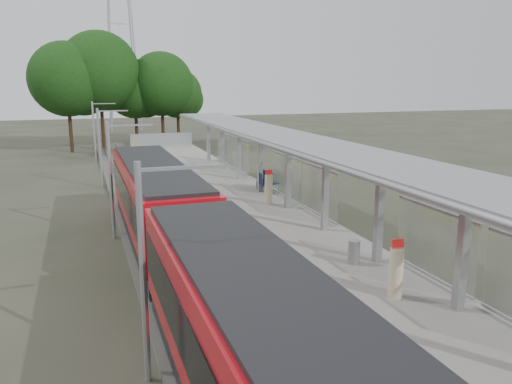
% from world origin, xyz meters
% --- Properties ---
extents(trackbed, '(3.00, 70.00, 0.24)m').
position_xyz_m(trackbed, '(-4.50, 20.00, 0.12)').
color(trackbed, '#59544C').
rests_on(trackbed, ground).
extents(platform, '(6.00, 50.00, 1.00)m').
position_xyz_m(platform, '(0.00, 20.00, 0.50)').
color(platform, gray).
rests_on(platform, ground).
extents(tactile_strip, '(0.60, 50.00, 0.02)m').
position_xyz_m(tactile_strip, '(-2.55, 20.00, 1.01)').
color(tactile_strip, yellow).
rests_on(tactile_strip, platform).
extents(end_fence, '(6.00, 0.10, 1.20)m').
position_xyz_m(end_fence, '(0.00, 44.95, 1.60)').
color(end_fence, '#9EA0A5').
rests_on(end_fence, platform).
extents(train, '(2.74, 27.60, 3.62)m').
position_xyz_m(train, '(-4.50, 10.50, 2.05)').
color(train, black).
rests_on(train, ground).
extents(canopy, '(3.27, 38.00, 3.66)m').
position_xyz_m(canopy, '(1.61, 16.19, 4.20)').
color(canopy, '#9EA0A5').
rests_on(canopy, platform).
extents(tree_cluster, '(18.79, 12.43, 12.28)m').
position_xyz_m(tree_cluster, '(-3.18, 51.83, 7.18)').
color(tree_cluster, '#382316').
rests_on(tree_cluster, ground).
extents(catenary_masts, '(2.08, 48.16, 5.40)m').
position_xyz_m(catenary_masts, '(-6.22, 19.00, 2.91)').
color(catenary_masts, '#9EA0A5').
rests_on(catenary_masts, ground).
extents(bench_mid, '(0.85, 1.70, 1.12)m').
position_xyz_m(bench_mid, '(2.13, 22.04, 1.59)').
color(bench_mid, '#0D1B45').
rests_on(bench_mid, platform).
extents(bench_far, '(0.55, 1.65, 1.11)m').
position_xyz_m(bench_far, '(2.60, 22.25, 1.59)').
color(bench_far, '#0D1B45').
rests_on(bench_far, platform).
extents(info_pillar_near, '(0.40, 0.40, 1.77)m').
position_xyz_m(info_pillar_near, '(0.82, 7.23, 1.77)').
color(info_pillar_near, beige).
rests_on(info_pillar_near, platform).
extents(info_pillar_far, '(0.40, 0.40, 1.79)m').
position_xyz_m(info_pillar_far, '(1.37, 18.98, 1.78)').
color(info_pillar_far, beige).
rests_on(info_pillar_far, platform).
extents(litter_bin, '(0.46, 0.46, 0.83)m').
position_xyz_m(litter_bin, '(1.11, 10.06, 1.42)').
color(litter_bin, '#9EA0A5').
rests_on(litter_bin, platform).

